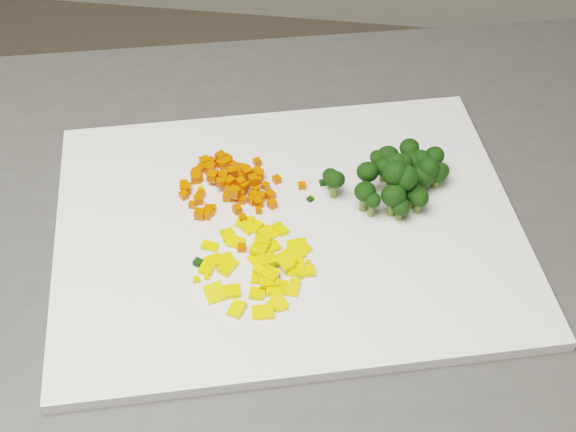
# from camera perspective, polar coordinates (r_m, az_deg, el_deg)

# --- Properties ---
(cutting_board) EXTENTS (0.52, 0.45, 0.01)m
(cutting_board) POSITION_cam_1_polar(r_m,az_deg,el_deg) (0.78, 0.00, -0.82)
(cutting_board) COLOR white
(cutting_board) RESTS_ON counter_block
(carrot_pile) EXTENTS (0.10, 0.10, 0.03)m
(carrot_pile) POSITION_cam_1_polar(r_m,az_deg,el_deg) (0.80, -4.05, 2.59)
(carrot_pile) COLOR #E24502
(carrot_pile) RESTS_ON cutting_board
(pepper_pile) EXTENTS (0.11, 0.11, 0.02)m
(pepper_pile) POSITION_cam_1_polar(r_m,az_deg,el_deg) (0.73, -2.15, -3.12)
(pepper_pile) COLOR yellow
(pepper_pile) RESTS_ON cutting_board
(broccoli_pile) EXTENTS (0.12, 0.12, 0.06)m
(broccoli_pile) POSITION_cam_1_polar(r_m,az_deg,el_deg) (0.79, 7.08, 3.39)
(broccoli_pile) COLOR black
(broccoli_pile) RESTS_ON cutting_board
(carrot_cube_0) EXTENTS (0.01, 0.01, 0.01)m
(carrot_cube_0) POSITION_cam_1_polar(r_m,az_deg,el_deg) (0.79, -6.40, 1.15)
(carrot_cube_0) COLOR #E24502
(carrot_cube_0) RESTS_ON carrot_pile
(carrot_cube_1) EXTENTS (0.01, 0.01, 0.01)m
(carrot_cube_1) POSITION_cam_1_polar(r_m,az_deg,el_deg) (0.81, -3.32, 2.88)
(carrot_cube_1) COLOR #E24502
(carrot_cube_1) RESTS_ON carrot_pile
(carrot_cube_2) EXTENTS (0.01, 0.01, 0.01)m
(carrot_cube_2) POSITION_cam_1_polar(r_m,az_deg,el_deg) (0.78, -6.30, 0.13)
(carrot_cube_2) COLOR #E24502
(carrot_cube_2) RESTS_ON carrot_pile
(carrot_cube_3) EXTENTS (0.01, 0.01, 0.01)m
(carrot_cube_3) POSITION_cam_1_polar(r_m,az_deg,el_deg) (0.81, -4.66, 2.68)
(carrot_cube_3) COLOR #E24502
(carrot_cube_3) RESTS_ON carrot_pile
(carrot_cube_4) EXTENTS (0.01, 0.01, 0.01)m
(carrot_cube_4) POSITION_cam_1_polar(r_m,az_deg,el_deg) (0.81, -2.02, 2.96)
(carrot_cube_4) COLOR #E24502
(carrot_cube_4) RESTS_ON carrot_pile
(carrot_cube_5) EXTENTS (0.01, 0.01, 0.01)m
(carrot_cube_5) POSITION_cam_1_polar(r_m,az_deg,el_deg) (0.79, -3.80, 1.69)
(carrot_cube_5) COLOR #E24502
(carrot_cube_5) RESTS_ON carrot_pile
(carrot_cube_6) EXTENTS (0.01, 0.01, 0.01)m
(carrot_cube_6) POSITION_cam_1_polar(r_m,az_deg,el_deg) (0.82, -3.33, 3.32)
(carrot_cube_6) COLOR #E24502
(carrot_cube_6) RESTS_ON carrot_pile
(carrot_cube_7) EXTENTS (0.01, 0.01, 0.01)m
(carrot_cube_7) POSITION_cam_1_polar(r_m,az_deg,el_deg) (0.82, -5.13, 2.90)
(carrot_cube_7) COLOR #E24502
(carrot_cube_7) RESTS_ON carrot_pile
(carrot_cube_8) EXTENTS (0.01, 0.01, 0.01)m
(carrot_cube_8) POSITION_cam_1_polar(r_m,az_deg,el_deg) (0.81, -7.41, 2.21)
(carrot_cube_8) COLOR #E24502
(carrot_cube_8) RESTS_ON carrot_pile
(carrot_cube_9) EXTENTS (0.01, 0.01, 0.01)m
(carrot_cube_9) POSITION_cam_1_polar(r_m,az_deg,el_deg) (0.80, -4.85, 2.40)
(carrot_cube_9) COLOR #E24502
(carrot_cube_9) RESTS_ON carrot_pile
(carrot_cube_10) EXTENTS (0.01, 0.01, 0.01)m
(carrot_cube_10) POSITION_cam_1_polar(r_m,az_deg,el_deg) (0.78, -3.65, 0.47)
(carrot_cube_10) COLOR #E24502
(carrot_cube_10) RESTS_ON carrot_pile
(carrot_cube_11) EXTENTS (0.01, 0.01, 0.01)m
(carrot_cube_11) POSITION_cam_1_polar(r_m,az_deg,el_deg) (0.80, -2.32, 1.92)
(carrot_cube_11) COLOR #E24502
(carrot_cube_11) RESTS_ON carrot_pile
(carrot_cube_12) EXTENTS (0.01, 0.01, 0.01)m
(carrot_cube_12) POSITION_cam_1_polar(r_m,az_deg,el_deg) (0.81, -4.61, 2.84)
(carrot_cube_12) COLOR #E24502
(carrot_cube_12) RESTS_ON carrot_pile
(carrot_cube_13) EXTENTS (0.01, 0.01, 0.01)m
(carrot_cube_13) POSITION_cam_1_polar(r_m,az_deg,el_deg) (0.80, -4.16, 2.45)
(carrot_cube_13) COLOR #E24502
(carrot_cube_13) RESTS_ON carrot_pile
(carrot_cube_14) EXTENTS (0.01, 0.01, 0.01)m
(carrot_cube_14) POSITION_cam_1_polar(r_m,az_deg,el_deg) (0.81, -2.55, 2.96)
(carrot_cube_14) COLOR #E24502
(carrot_cube_14) RESTS_ON carrot_pile
(carrot_cube_15) EXTENTS (0.01, 0.01, 0.01)m
(carrot_cube_15) POSITION_cam_1_polar(r_m,az_deg,el_deg) (0.83, -5.94, 3.86)
(carrot_cube_15) COLOR #E24502
(carrot_cube_15) RESTS_ON carrot_pile
(carrot_cube_16) EXTENTS (0.01, 0.01, 0.01)m
(carrot_cube_16) POSITION_cam_1_polar(r_m,az_deg,el_deg) (0.82, -3.73, 3.15)
(carrot_cube_16) COLOR #E24502
(carrot_cube_16) RESTS_ON carrot_pile
(carrot_cube_17) EXTENTS (0.01, 0.01, 0.01)m
(carrot_cube_17) POSITION_cam_1_polar(r_m,az_deg,el_deg) (0.80, -4.29, 2.41)
(carrot_cube_17) COLOR #E24502
(carrot_cube_17) RESTS_ON carrot_pile
(carrot_cube_18) EXTENTS (0.01, 0.01, 0.01)m
(carrot_cube_18) POSITION_cam_1_polar(r_m,az_deg,el_deg) (0.79, -2.43, 1.42)
(carrot_cube_18) COLOR #E24502
(carrot_cube_18) RESTS_ON carrot_pile
(carrot_cube_19) EXTENTS (0.01, 0.01, 0.01)m
(carrot_cube_19) POSITION_cam_1_polar(r_m,az_deg,el_deg) (0.82, -2.15, 3.20)
(carrot_cube_19) COLOR #E24502
(carrot_cube_19) RESTS_ON carrot_pile
(carrot_cube_20) EXTENTS (0.01, 0.01, 0.01)m
(carrot_cube_20) POSITION_cam_1_polar(r_m,az_deg,el_deg) (0.79, -3.79, 1.86)
(carrot_cube_20) COLOR #E24502
(carrot_cube_20) RESTS_ON carrot_pile
(carrot_cube_21) EXTENTS (0.01, 0.01, 0.01)m
(carrot_cube_21) POSITION_cam_1_polar(r_m,az_deg,el_deg) (0.79, -3.45, 1.56)
(carrot_cube_21) COLOR #E24502
(carrot_cube_21) RESTS_ON carrot_pile
(carrot_cube_22) EXTENTS (0.01, 0.01, 0.01)m
(carrot_cube_22) POSITION_cam_1_polar(r_m,az_deg,el_deg) (0.79, -3.27, 1.15)
(carrot_cube_22) COLOR #E24502
(carrot_cube_22) RESTS_ON carrot_pile
(carrot_cube_23) EXTENTS (0.01, 0.01, 0.01)m
(carrot_cube_23) POSITION_cam_1_polar(r_m,az_deg,el_deg) (0.82, -6.65, 2.92)
(carrot_cube_23) COLOR #E24502
(carrot_cube_23) RESTS_ON carrot_pile
(carrot_cube_24) EXTENTS (0.01, 0.01, 0.01)m
(carrot_cube_24) POSITION_cam_1_polar(r_m,az_deg,el_deg) (0.82, -3.19, 3.11)
(carrot_cube_24) COLOR #E24502
(carrot_cube_24) RESTS_ON carrot_pile
(carrot_cube_25) EXTENTS (0.01, 0.01, 0.01)m
(carrot_cube_25) POSITION_cam_1_polar(r_m,az_deg,el_deg) (0.83, -6.00, 3.59)
(carrot_cube_25) COLOR #E24502
(carrot_cube_25) RESTS_ON carrot_pile
(carrot_cube_26) EXTENTS (0.01, 0.01, 0.01)m
(carrot_cube_26) POSITION_cam_1_polar(r_m,az_deg,el_deg) (0.80, -4.61, 2.53)
(carrot_cube_26) COLOR #E24502
(carrot_cube_26) RESTS_ON carrot_pile
(carrot_cube_27) EXTENTS (0.01, 0.01, 0.01)m
(carrot_cube_27) POSITION_cam_1_polar(r_m,az_deg,el_deg) (0.81, -0.81, 2.62)
(carrot_cube_27) COLOR #E24502
(carrot_cube_27) RESTS_ON carrot_pile
(carrot_cube_28) EXTENTS (0.01, 0.01, 0.01)m
(carrot_cube_28) POSITION_cam_1_polar(r_m,az_deg,el_deg) (0.82, -6.47, 2.76)
(carrot_cube_28) COLOR #E24502
(carrot_cube_28) RESTS_ON carrot_pile
(carrot_cube_29) EXTENTS (0.01, 0.01, 0.01)m
(carrot_cube_29) POSITION_cam_1_polar(r_m,az_deg,el_deg) (0.82, -4.16, 3.05)
(carrot_cube_29) COLOR #E24502
(carrot_cube_29) RESTS_ON carrot_pile
(carrot_cube_30) EXTENTS (0.01, 0.01, 0.01)m
(carrot_cube_30) POSITION_cam_1_polar(r_m,az_deg,el_deg) (0.78, -5.38, 0.56)
(carrot_cube_30) COLOR #E24502
(carrot_cube_30) RESTS_ON carrot_pile
(carrot_cube_31) EXTENTS (0.01, 0.01, 0.01)m
(carrot_cube_31) POSITION_cam_1_polar(r_m,az_deg,el_deg) (0.81, -3.96, 3.15)
(carrot_cube_31) COLOR #E24502
(carrot_cube_31) RESTS_ON carrot_pile
(carrot_cube_32) EXTENTS (0.01, 0.01, 0.01)m
(carrot_cube_32) POSITION_cam_1_polar(r_m,az_deg,el_deg) (0.83, -3.93, 3.64)
(carrot_cube_32) COLOR #E24502
(carrot_cube_32) RESTS_ON carrot_pile
(carrot_cube_33) EXTENTS (0.01, 0.01, 0.01)m
(carrot_cube_33) POSITION_cam_1_polar(r_m,az_deg,el_deg) (0.79, -6.83, 0.80)
(carrot_cube_33) COLOR #E24502
(carrot_cube_33) RESTS_ON carrot_pile
(carrot_cube_34) EXTENTS (0.01, 0.01, 0.01)m
(carrot_cube_34) POSITION_cam_1_polar(r_m,az_deg,el_deg) (0.83, -4.31, 4.06)
(carrot_cube_34) COLOR #E24502
(carrot_cube_34) RESTS_ON carrot_pile
(carrot_cube_35) EXTENTS (0.01, 0.01, 0.01)m
(carrot_cube_35) POSITION_cam_1_polar(r_m,az_deg,el_deg) (0.83, -4.74, 3.74)
(carrot_cube_35) COLOR #E24502
(carrot_cube_35) RESTS_ON carrot_pile
(carrot_cube_36) EXTENTS (0.01, 0.01, 0.01)m
(carrot_cube_36) POSITION_cam_1_polar(r_m,az_deg,el_deg) (0.79, -3.39, 2.42)
(carrot_cube_36) COLOR #E24502
(carrot_cube_36) RESTS_ON carrot_pile
(carrot_cube_37) EXTENTS (0.01, 0.01, 0.01)m
(carrot_cube_37) POSITION_cam_1_polar(r_m,az_deg,el_deg) (0.81, -7.23, 1.96)
(carrot_cube_37) COLOR #E24502
(carrot_cube_37) RESTS_ON carrot_pile
(carrot_cube_38) EXTENTS (0.01, 0.01, 0.01)m
(carrot_cube_38) POSITION_cam_1_polar(r_m,az_deg,el_deg) (0.80, -7.42, 1.49)
(carrot_cube_38) COLOR #E24502
(carrot_cube_38) RESTS_ON carrot_pile
(carrot_cube_39) EXTENTS (0.01, 0.01, 0.01)m
(carrot_cube_39) POSITION_cam_1_polar(r_m,az_deg,el_deg) (0.77, -3.24, -0.18)
(carrot_cube_39) COLOR #E24502
(carrot_cube_39) RESTS_ON carrot_pile
(carrot_cube_40) EXTENTS (0.01, 0.01, 0.01)m
(carrot_cube_40) POSITION_cam_1_polar(r_m,az_deg,el_deg) (0.78, -5.54, 0.22)
(carrot_cube_40) COLOR #E24502
(carrot_cube_40) RESTS_ON carrot_pile
(carrot_cube_41) EXTENTS (0.01, 0.01, 0.01)m
(carrot_cube_41) POSITION_cam_1_polar(r_m,az_deg,el_deg) (0.79, -4.35, 1.37)
(carrot_cube_41) COLOR #E24502
(carrot_cube_41) RESTS_ON carrot_pile
(carrot_cube_42) EXTENTS (0.01, 0.01, 0.01)m
(carrot_cube_42) POSITION_cam_1_polar(r_m,az_deg,el_deg) (0.79, -3.89, 1.59)
(carrot_cube_42) COLOR #E24502
(carrot_cube_42) RESTS_ON carrot_pile
(carrot_cube_43) EXTENTS (0.01, 0.01, 0.01)m
(carrot_cube_43) POSITION_cam_1_polar(r_m,az_deg,el_deg) (0.83, -2.22, 3.85)
(carrot_cube_43) COLOR #E24502
(carrot_cube_43) RESTS_ON carrot_pile
(carrot_cube_44) EXTENTS (0.01, 0.01, 0.01)m
(carrot_cube_44) POSITION_cam_1_polar(r_m,az_deg,el_deg) (0.78, -2.10, 0.40)
(carrot_cube_44) COLOR #E24502
(carrot_cube_44) RESTS_ON carrot_pile
(carrot_cube_45) EXTENTS (0.01, 0.01, 0.01)m
(carrot_cube_45) POSITION_cam_1_polar(r_m,az_deg,el_deg) (0.83, -4.42, 3.80)
(carrot_cube_45) COLOR #E24502
(carrot_cube_45) RESTS_ON carrot_pile
(carrot_cube_46) EXTENTS (0.01, 0.01, 0.01)m
(carrot_cube_46) POSITION_cam_1_polar(r_m,az_deg,el_deg) (0.81, -2.92, 3.13)
(carrot_cube_46) COLOR #E24502
(carrot_cube_46) RESTS_ON carrot_pile
(carrot_cube_47) EXTENTS (0.01, 0.01, 0.01)m
(carrot_cube_47) POSITION_cam_1_polar(r_m,az_deg,el_deg) (0.83, -4.63, 3.63)
(carrot_cube_47) COLOR #E24502
(carrot_cube_47) RESTS_ON carrot_pile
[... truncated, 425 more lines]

